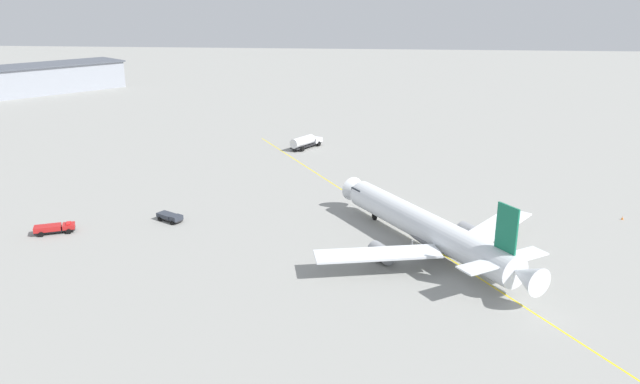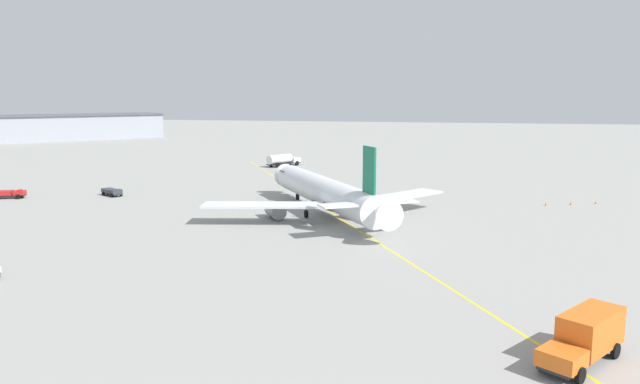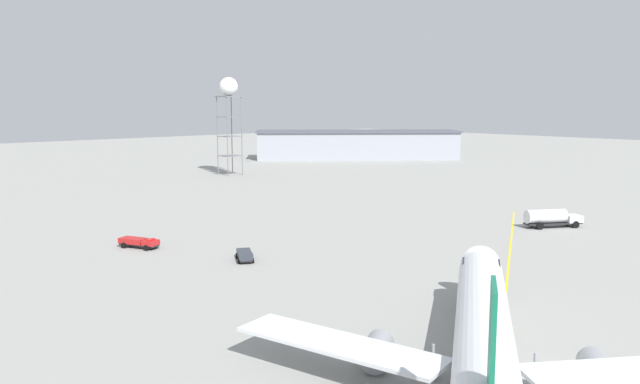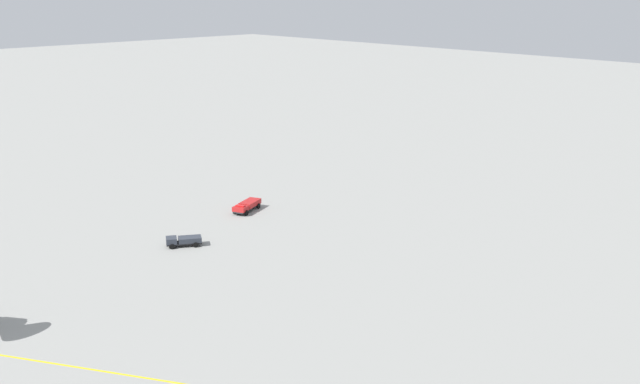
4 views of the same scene
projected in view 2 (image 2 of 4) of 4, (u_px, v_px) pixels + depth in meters
name	position (u px, v px, depth m)	size (l,w,h in m)	color
ground_plane	(354.00, 212.00, 86.17)	(600.00, 600.00, 0.00)	gray
airliner_main	(326.00, 194.00, 83.75)	(30.62, 34.45, 10.73)	silver
baggage_truck_truck	(112.00, 192.00, 99.93)	(4.58, 3.65, 1.22)	#232326
fuel_tanker_truck	(283.00, 160.00, 141.76)	(6.67, 8.91, 2.87)	#232326
ops_pickup_truck	(7.00, 194.00, 97.34)	(5.83, 3.92, 1.41)	#232326
catering_truck_truck	(586.00, 336.00, 37.49)	(6.14, 7.57, 3.10)	#232326
terminal_shed	(70.00, 127.00, 227.87)	(57.56, 64.17, 9.65)	#999EA8
taxiway_centreline	(341.00, 219.00, 81.30)	(74.88, 131.52, 0.01)	yellow
safety_cone_near	(546.00, 204.00, 90.99)	(0.36, 0.36, 0.55)	orange
safety_cone_mid	(571.00, 203.00, 91.77)	(0.36, 0.36, 0.55)	orange
safety_cone_far	(596.00, 202.00, 92.56)	(0.36, 0.36, 0.55)	orange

